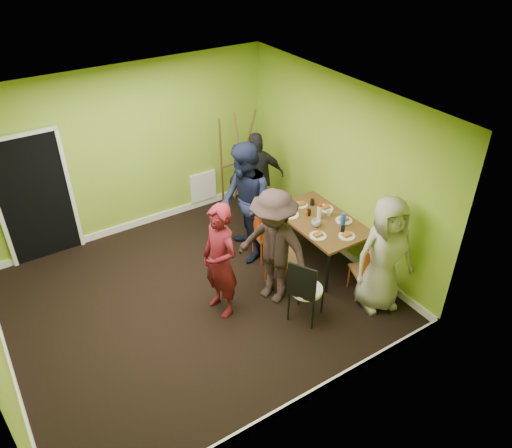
# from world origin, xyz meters

# --- Properties ---
(ground) EXTENTS (5.00, 5.00, 0.00)m
(ground) POSITION_xyz_m (0.00, 0.00, 0.00)
(ground) COLOR black
(ground) RESTS_ON ground
(room_walls) EXTENTS (5.04, 4.54, 2.82)m
(room_walls) POSITION_xyz_m (-0.02, 0.04, 0.99)
(room_walls) COLOR #88A329
(room_walls) RESTS_ON ground
(dining_table) EXTENTS (0.90, 1.50, 0.75)m
(dining_table) POSITION_xyz_m (2.05, -0.21, 0.70)
(dining_table) COLOR black
(dining_table) RESTS_ON ground
(chair_left_far) EXTENTS (0.45, 0.44, 0.94)m
(chair_left_far) POSITION_xyz_m (1.32, 0.29, 0.53)
(chair_left_far) COLOR #D84914
(chair_left_far) RESTS_ON ground
(chair_left_near) EXTENTS (0.47, 0.47, 1.05)m
(chair_left_near) POSITION_xyz_m (1.14, -0.41, 0.59)
(chair_left_near) COLOR #D84914
(chair_left_near) RESTS_ON ground
(chair_back_end) EXTENTS (0.53, 0.59, 1.07)m
(chair_back_end) POSITION_xyz_m (1.87, 1.21, 0.75)
(chair_back_end) COLOR #D84914
(chair_back_end) RESTS_ON ground
(chair_front_end) EXTENTS (0.46, 0.46, 0.87)m
(chair_front_end) POSITION_xyz_m (2.07, -1.25, 0.49)
(chair_front_end) COLOR #D84914
(chair_front_end) RESTS_ON ground
(chair_bentwood) EXTENTS (0.53, 0.53, 1.00)m
(chair_bentwood) POSITION_xyz_m (1.04, -1.17, 0.55)
(chair_bentwood) COLOR black
(chair_bentwood) RESTS_ON ground
(easel) EXTENTS (0.74, 0.69, 1.84)m
(easel) POSITION_xyz_m (1.79, 1.88, 0.91)
(easel) COLOR brown
(easel) RESTS_ON ground
(plate_near_left) EXTENTS (0.26, 0.26, 0.01)m
(plate_near_left) POSITION_xyz_m (1.73, 0.13, 0.76)
(plate_near_left) COLOR white
(plate_near_left) RESTS_ON dining_table
(plate_near_right) EXTENTS (0.25, 0.25, 0.01)m
(plate_near_right) POSITION_xyz_m (1.74, -0.54, 0.76)
(plate_near_right) COLOR white
(plate_near_right) RESTS_ON dining_table
(plate_far_back) EXTENTS (0.21, 0.21, 0.01)m
(plate_far_back) POSITION_xyz_m (2.05, 0.27, 0.76)
(plate_far_back) COLOR white
(plate_far_back) RESTS_ON dining_table
(plate_far_front) EXTENTS (0.24, 0.24, 0.01)m
(plate_far_front) POSITION_xyz_m (2.08, -0.77, 0.76)
(plate_far_front) COLOR white
(plate_far_front) RESTS_ON dining_table
(plate_wall_back) EXTENTS (0.25, 0.25, 0.01)m
(plate_wall_back) POSITION_xyz_m (2.30, -0.01, 0.76)
(plate_wall_back) COLOR white
(plate_wall_back) RESTS_ON dining_table
(plate_wall_front) EXTENTS (0.25, 0.25, 0.01)m
(plate_wall_front) POSITION_xyz_m (2.32, -0.43, 0.76)
(plate_wall_front) COLOR white
(plate_wall_front) RESTS_ON dining_table
(thermos) EXTENTS (0.08, 0.08, 0.22)m
(thermos) POSITION_xyz_m (2.05, -0.17, 0.86)
(thermos) COLOR white
(thermos) RESTS_ON dining_table
(blue_bottle) EXTENTS (0.07, 0.07, 0.22)m
(blue_bottle) POSITION_xyz_m (2.21, -0.53, 0.86)
(blue_bottle) COLOR blue
(blue_bottle) RESTS_ON dining_table
(orange_bottle) EXTENTS (0.04, 0.04, 0.08)m
(orange_bottle) POSITION_xyz_m (1.93, -0.02, 0.79)
(orange_bottle) COLOR #D84914
(orange_bottle) RESTS_ON dining_table
(glass_mid) EXTENTS (0.06, 0.06, 0.10)m
(glass_mid) POSITION_xyz_m (1.97, -0.02, 0.80)
(glass_mid) COLOR black
(glass_mid) RESTS_ON dining_table
(glass_back) EXTENTS (0.07, 0.07, 0.10)m
(glass_back) POSITION_xyz_m (2.20, 0.19, 0.80)
(glass_back) COLOR black
(glass_back) RESTS_ON dining_table
(glass_front) EXTENTS (0.06, 0.06, 0.10)m
(glass_front) POSITION_xyz_m (2.10, -0.65, 0.80)
(glass_front) COLOR black
(glass_front) RESTS_ON dining_table
(cup_a) EXTENTS (0.13, 0.13, 0.10)m
(cup_a) POSITION_xyz_m (1.88, -0.31, 0.80)
(cup_a) COLOR white
(cup_a) RESTS_ON dining_table
(cup_b) EXTENTS (0.09, 0.09, 0.08)m
(cup_b) POSITION_xyz_m (2.22, -0.20, 0.79)
(cup_b) COLOR white
(cup_b) RESTS_ON dining_table
(person_standing) EXTENTS (0.49, 0.67, 1.68)m
(person_standing) POSITION_xyz_m (0.21, -0.40, 0.84)
(person_standing) COLOR #5B0F19
(person_standing) RESTS_ON ground
(person_left_far) EXTENTS (0.94, 1.08, 1.91)m
(person_left_far) POSITION_xyz_m (1.15, 0.51, 0.95)
(person_left_far) COLOR #141932
(person_left_far) RESTS_ON ground
(person_left_near) EXTENTS (0.99, 1.28, 1.74)m
(person_left_near) POSITION_xyz_m (0.95, -0.56, 0.87)
(person_left_near) COLOR black
(person_left_near) RESTS_ON ground
(person_back_end) EXTENTS (1.03, 0.67, 1.62)m
(person_back_end) POSITION_xyz_m (1.90, 1.34, 0.81)
(person_back_end) COLOR black
(person_back_end) RESTS_ON ground
(person_front_end) EXTENTS (0.95, 0.75, 1.71)m
(person_front_end) POSITION_xyz_m (2.11, -1.47, 0.86)
(person_front_end) COLOR #9C9988
(person_front_end) RESTS_ON ground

